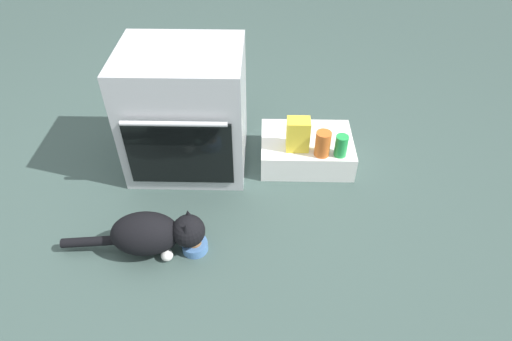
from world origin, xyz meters
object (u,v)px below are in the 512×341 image
object	(u,v)px
pantry_cabinet	(306,149)
sauce_jar	(323,144)
food_bowl	(195,245)
oven	(185,111)
snack_bag	(298,134)
cat	(154,233)
soda_can	(341,146)

from	to	relation	value
pantry_cabinet	sauce_jar	distance (m)	0.21
food_bowl	oven	bearing A→B (deg)	99.13
sauce_jar	food_bowl	bearing A→B (deg)	-139.62
pantry_cabinet	snack_bag	distance (m)	0.19
oven	sauce_jar	size ratio (longest dim) A/B	4.75
pantry_cabinet	food_bowl	distance (m)	0.86
oven	snack_bag	bearing A→B (deg)	-6.39
cat	snack_bag	distance (m)	0.89
soda_can	cat	bearing A→B (deg)	-149.23
pantry_cabinet	snack_bag	world-z (taller)	snack_bag
oven	snack_bag	size ratio (longest dim) A/B	3.69
soda_can	sauce_jar	bearing A→B (deg)	178.60
soda_can	snack_bag	distance (m)	0.23
pantry_cabinet	snack_bag	xyz separation A→B (m)	(-0.06, -0.08, 0.16)
oven	cat	xyz separation A→B (m)	(-0.07, -0.65, -0.22)
oven	sauce_jar	distance (m)	0.74
sauce_jar	pantry_cabinet	bearing A→B (deg)	116.72
soda_can	snack_bag	size ratio (longest dim) A/B	0.67
sauce_jar	soda_can	bearing A→B (deg)	-1.40
food_bowl	cat	distance (m)	0.20
food_bowl	pantry_cabinet	bearing A→B (deg)	49.95
oven	soda_can	bearing A→B (deg)	-8.31
food_bowl	sauce_jar	world-z (taller)	sauce_jar
snack_bag	oven	bearing A→B (deg)	173.61
oven	snack_bag	distance (m)	0.60
food_bowl	sauce_jar	bearing A→B (deg)	40.38
cat	snack_bag	world-z (taller)	snack_bag
food_bowl	sauce_jar	xyz separation A→B (m)	(0.62, 0.52, 0.19)
pantry_cabinet	sauce_jar	xyz separation A→B (m)	(0.07, -0.13, 0.14)
snack_bag	soda_can	bearing A→B (deg)	-13.31
snack_bag	food_bowl	bearing A→B (deg)	-130.42
pantry_cabinet	soda_can	size ratio (longest dim) A/B	4.21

